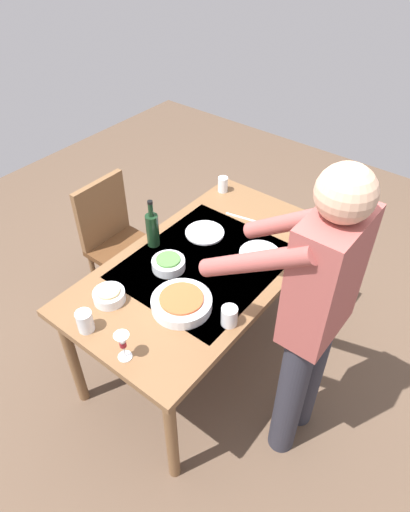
% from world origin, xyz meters
% --- Properties ---
extents(ground_plane, '(6.00, 6.00, 0.00)m').
position_xyz_m(ground_plane, '(0.00, 0.00, 0.00)').
color(ground_plane, brown).
extents(dining_table, '(1.57, 0.86, 0.78)m').
position_xyz_m(dining_table, '(0.00, 0.00, 0.70)').
color(dining_table, brown).
rests_on(dining_table, ground_plane).
extents(chair_near, '(0.40, 0.40, 0.91)m').
position_xyz_m(chair_near, '(-0.05, -0.81, 0.53)').
color(chair_near, '#523019').
rests_on(chair_near, ground_plane).
extents(person_server, '(0.42, 0.61, 1.69)m').
position_xyz_m(person_server, '(0.12, 0.69, 0.96)').
color(person_server, '#2D2D38').
rests_on(person_server, ground_plane).
extents(wine_bottle, '(0.07, 0.07, 0.30)m').
position_xyz_m(wine_bottle, '(0.05, -0.33, 0.89)').
color(wine_bottle, black).
rests_on(wine_bottle, dining_table).
extents(wine_glass_left, '(0.07, 0.07, 0.15)m').
position_xyz_m(wine_glass_left, '(0.71, 0.11, 0.88)').
color(wine_glass_left, white).
rests_on(wine_glass_left, dining_table).
extents(water_cup_near_left, '(0.07, 0.07, 0.10)m').
position_xyz_m(water_cup_near_left, '(-0.64, -0.35, 0.83)').
color(water_cup_near_left, silver).
rests_on(water_cup_near_left, dining_table).
extents(water_cup_near_right, '(0.08, 0.08, 0.11)m').
position_xyz_m(water_cup_near_right, '(0.71, -0.15, 0.83)').
color(water_cup_near_right, silver).
rests_on(water_cup_near_right, dining_table).
extents(water_cup_far_left, '(0.08, 0.08, 0.10)m').
position_xyz_m(water_cup_far_left, '(0.27, 0.36, 0.83)').
color(water_cup_far_left, silver).
rests_on(water_cup_far_left, dining_table).
extents(serving_bowl_pasta, '(0.30, 0.30, 0.07)m').
position_xyz_m(serving_bowl_pasta, '(0.33, 0.11, 0.81)').
color(serving_bowl_pasta, silver).
rests_on(serving_bowl_pasta, dining_table).
extents(side_bowl_salad, '(0.18, 0.18, 0.07)m').
position_xyz_m(side_bowl_salad, '(0.15, -0.13, 0.81)').
color(side_bowl_salad, silver).
rests_on(side_bowl_salad, dining_table).
extents(side_bowl_bread, '(0.16, 0.16, 0.07)m').
position_xyz_m(side_bowl_bread, '(0.51, -0.20, 0.81)').
color(side_bowl_bread, silver).
rests_on(side_bowl_bread, dining_table).
extents(dinner_plate_near, '(0.23, 0.23, 0.01)m').
position_xyz_m(dinner_plate_near, '(-0.25, 0.20, 0.79)').
color(dinner_plate_near, silver).
rests_on(dinner_plate_near, dining_table).
extents(dinner_plate_far, '(0.23, 0.23, 0.01)m').
position_xyz_m(dinner_plate_far, '(-0.21, -0.16, 0.79)').
color(dinner_plate_far, silver).
rests_on(dinner_plate_far, dining_table).
extents(table_knife, '(0.05, 0.20, 0.00)m').
position_xyz_m(table_knife, '(-0.47, -0.08, 0.78)').
color(table_knife, silver).
rests_on(table_knife, dining_table).
extents(table_fork, '(0.05, 0.18, 0.00)m').
position_xyz_m(table_fork, '(-0.56, 0.19, 0.78)').
color(table_fork, silver).
rests_on(table_fork, dining_table).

